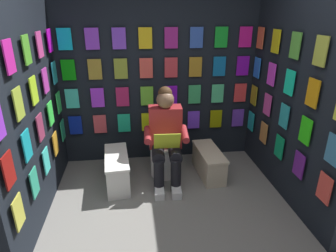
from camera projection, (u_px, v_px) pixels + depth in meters
display_wall_back at (158, 83)px, 3.96m from camera, size 2.74×0.14×2.19m
display_wall_left at (293, 103)px, 3.14m from camera, size 0.14×2.04×2.19m
display_wall_right at (29, 113)px, 2.82m from camera, size 0.14×2.04×2.19m
toilet at (165, 149)px, 3.82m from camera, size 0.41×0.56×0.77m
person_reading at (166, 137)px, 3.51m from camera, size 0.54×0.70×1.19m
comic_longbox_near at (209, 162)px, 3.79m from camera, size 0.32×0.71×0.35m
comic_longbox_far at (117, 170)px, 3.58m from camera, size 0.33×0.75×0.39m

